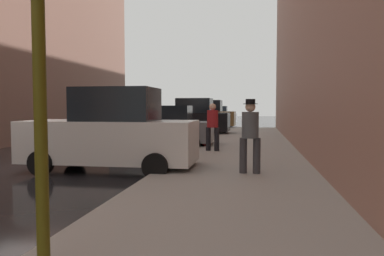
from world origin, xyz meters
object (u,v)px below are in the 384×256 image
(pedestrian_in_red_jacket, at_px, (213,124))
(parked_white_van, at_px, (112,133))
(parked_gray_coupe, at_px, (165,128))
(pedestrian_with_beanie, at_px, (250,132))
(parked_bronze_suv, at_px, (206,116))
(fire_hydrant, at_px, (205,137))
(parked_black_suv, at_px, (192,118))
(parked_silver_sedan, at_px, (216,116))

(pedestrian_in_red_jacket, bearing_deg, parked_white_van, -120.85)
(parked_white_van, relative_size, parked_gray_coupe, 1.08)
(parked_white_van, distance_m, pedestrian_with_beanie, 3.74)
(parked_white_van, relative_size, pedestrian_in_red_jacket, 2.70)
(parked_bronze_suv, xyz_separation_m, fire_hydrant, (1.80, -14.18, -0.54))
(pedestrian_in_red_jacket, relative_size, pedestrian_with_beanie, 0.96)
(parked_gray_coupe, xyz_separation_m, parked_black_suv, (-0.00, 7.06, 0.18))
(parked_black_suv, relative_size, fire_hydrant, 6.59)
(pedestrian_in_red_jacket, xyz_separation_m, pedestrian_with_beanie, (1.40, -4.39, 0.03))
(parked_gray_coupe, xyz_separation_m, fire_hydrant, (1.80, -0.42, -0.35))
(parked_white_van, xyz_separation_m, fire_hydrant, (1.80, 5.53, -0.54))
(parked_white_van, distance_m, pedestrian_in_red_jacket, 4.48)
(fire_hydrant, distance_m, pedestrian_in_red_jacket, 1.86)
(parked_white_van, bearing_deg, parked_black_suv, 90.00)
(parked_silver_sedan, relative_size, pedestrian_with_beanie, 2.37)
(parked_bronze_suv, bearing_deg, fire_hydrant, -82.75)
(parked_silver_sedan, bearing_deg, pedestrian_with_beanie, -82.31)
(parked_gray_coupe, height_order, parked_bronze_suv, parked_bronze_suv)
(parked_gray_coupe, relative_size, parked_bronze_suv, 0.92)
(fire_hydrant, xyz_separation_m, pedestrian_with_beanie, (1.89, -6.07, 0.64))
(parked_silver_sedan, distance_m, pedestrian_in_red_jacket, 23.12)
(pedestrian_in_red_jacket, bearing_deg, parked_gray_coupe, 137.56)
(parked_gray_coupe, height_order, pedestrian_in_red_jacket, pedestrian_in_red_jacket)
(parked_white_van, bearing_deg, pedestrian_in_red_jacket, 59.15)
(parked_bronze_suv, bearing_deg, pedestrian_with_beanie, -79.65)
(parked_white_van, relative_size, parked_silver_sedan, 1.09)
(parked_bronze_suv, bearing_deg, parked_black_suv, -90.00)
(parked_silver_sedan, height_order, pedestrian_in_red_jacket, pedestrian_in_red_jacket)
(parked_gray_coupe, relative_size, pedestrian_with_beanie, 2.39)
(fire_hydrant, bearing_deg, pedestrian_in_red_jacket, -73.65)
(parked_bronze_suv, xyz_separation_m, parked_silver_sedan, (0.00, 7.14, -0.18))
(pedestrian_in_red_jacket, height_order, pedestrian_with_beanie, pedestrian_with_beanie)
(parked_white_van, xyz_separation_m, pedestrian_in_red_jacket, (2.30, 3.85, 0.07))
(pedestrian_with_beanie, bearing_deg, parked_black_suv, 105.27)
(parked_black_suv, bearing_deg, parked_bronze_suv, 90.00)
(parked_white_van, xyz_separation_m, pedestrian_with_beanie, (3.70, -0.54, 0.10))
(parked_black_suv, relative_size, parked_bronze_suv, 1.00)
(parked_white_van, bearing_deg, fire_hydrant, 71.94)
(fire_hydrant, bearing_deg, pedestrian_with_beanie, -72.68)
(parked_white_van, relative_size, parked_black_suv, 0.99)
(parked_black_suv, distance_m, parked_bronze_suv, 6.71)
(fire_hydrant, bearing_deg, parked_black_suv, 103.57)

